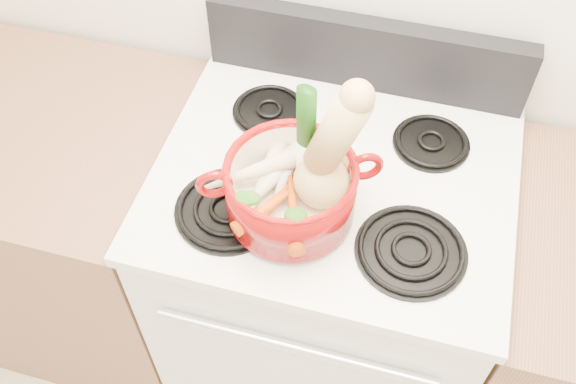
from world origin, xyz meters
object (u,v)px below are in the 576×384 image
(dutch_oven, at_px, (291,189))
(stove_body, at_px, (325,286))
(squash, at_px, (338,152))
(leek, at_px, (306,137))

(dutch_oven, bearing_deg, stove_body, 40.06)
(dutch_oven, xyz_separation_m, squash, (0.08, 0.02, 0.11))
(dutch_oven, height_order, leek, leek)
(squash, bearing_deg, dutch_oven, -148.62)
(stove_body, bearing_deg, leek, -123.19)
(stove_body, height_order, squash, squash)
(stove_body, height_order, dutch_oven, dutch_oven)
(dutch_oven, bearing_deg, squash, -7.56)
(dutch_oven, relative_size, squash, 0.89)
(dutch_oven, relative_size, leek, 0.97)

